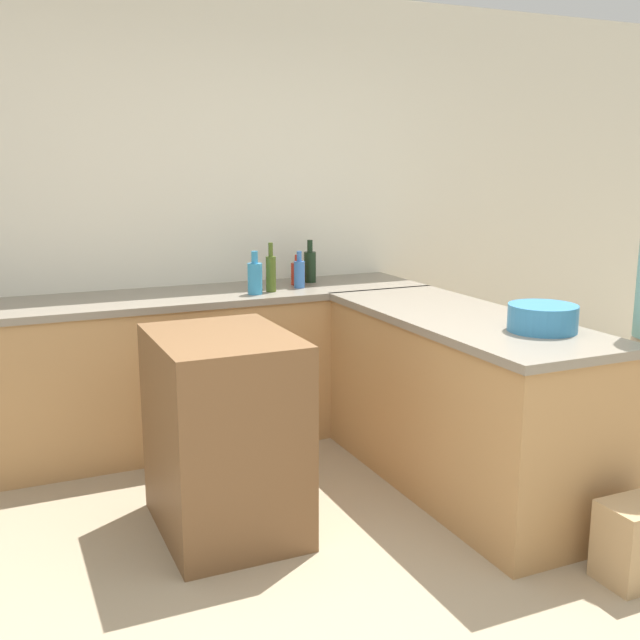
# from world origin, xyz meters

# --- Properties ---
(ground_plane) EXTENTS (14.00, 14.00, 0.00)m
(ground_plane) POSITION_xyz_m (0.00, 0.00, 0.00)
(ground_plane) COLOR tan
(wall_back) EXTENTS (8.00, 0.06, 2.70)m
(wall_back) POSITION_xyz_m (0.00, 2.48, 1.35)
(wall_back) COLOR silver
(wall_back) RESTS_ON ground_plane
(counter_back) EXTENTS (2.78, 0.66, 0.90)m
(counter_back) POSITION_xyz_m (0.00, 2.13, 0.45)
(counter_back) COLOR tan
(counter_back) RESTS_ON ground_plane
(counter_peninsula) EXTENTS (0.69, 1.77, 0.90)m
(counter_peninsula) POSITION_xyz_m (1.05, 0.94, 0.45)
(counter_peninsula) COLOR tan
(counter_peninsula) RESTS_ON ground_plane
(island_table) EXTENTS (0.59, 0.76, 0.91)m
(island_table) POSITION_xyz_m (-0.20, 0.98, 0.46)
(island_table) COLOR brown
(island_table) RESTS_ON ground_plane
(mixing_bowl) EXTENTS (0.31, 0.31, 0.12)m
(mixing_bowl) POSITION_xyz_m (1.16, 0.50, 0.96)
(mixing_bowl) COLOR teal
(mixing_bowl) RESTS_ON counter_peninsula
(water_bottle_blue) EXTENTS (0.07, 0.07, 0.22)m
(water_bottle_blue) POSITION_xyz_m (0.62, 2.06, 0.99)
(water_bottle_blue) COLOR #386BB7
(water_bottle_blue) RESTS_ON counter_back
(dish_soap_bottle) EXTENTS (0.09, 0.09, 0.25)m
(dish_soap_bottle) POSITION_xyz_m (0.30, 1.96, 1.00)
(dish_soap_bottle) COLOR #338CBF
(dish_soap_bottle) RESTS_ON counter_back
(hot_sauce_bottle) EXTENTS (0.09, 0.09, 0.19)m
(hot_sauce_bottle) POSITION_xyz_m (0.66, 2.18, 0.98)
(hot_sauce_bottle) COLOR red
(hot_sauce_bottle) RESTS_ON counter_back
(olive_oil_bottle) EXTENTS (0.06, 0.06, 0.29)m
(olive_oil_bottle) POSITION_xyz_m (0.41, 2.00, 1.02)
(olive_oil_bottle) COLOR #475B1E
(olive_oil_bottle) RESTS_ON counter_back
(wine_bottle_dark) EXTENTS (0.08, 0.08, 0.27)m
(wine_bottle_dark) POSITION_xyz_m (0.76, 2.24, 1.01)
(wine_bottle_dark) COLOR black
(wine_bottle_dark) RESTS_ON counter_back
(paper_bag) EXTENTS (0.33, 0.21, 0.33)m
(paper_bag) POSITION_xyz_m (1.18, -0.12, 0.17)
(paper_bag) COLOR tan
(paper_bag) RESTS_ON ground_plane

